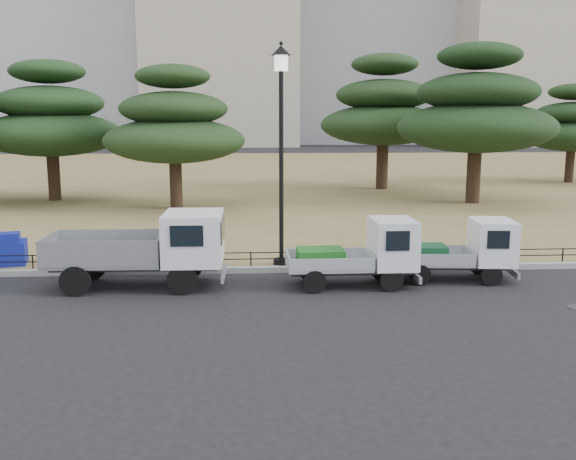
{
  "coord_description": "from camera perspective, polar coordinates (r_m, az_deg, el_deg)",
  "views": [
    {
      "loc": [
        -1.0,
        -14.84,
        4.3
      ],
      "look_at": [
        0.0,
        2.0,
        1.3
      ],
      "focal_mm": 40.0,
      "sensor_mm": 36.0,
      "label": 1
    }
  ],
  "objects": [
    {
      "name": "pine_center_left",
      "position": [
        29.45,
        -10.08,
        9.07
      ],
      "size": [
        6.32,
        6.32,
        6.42
      ],
      "color": "black",
      "rests_on": "lawn"
    },
    {
      "name": "pine_center_right",
      "position": [
        37.44,
        8.48,
        10.38
      ],
      "size": [
        7.19,
        7.19,
        7.63
      ],
      "color": "black",
      "rests_on": "lawn"
    },
    {
      "name": "truck_kei_rear",
      "position": [
        17.57,
        15.27,
        -1.74
      ],
      "size": [
        3.19,
        1.57,
        1.62
      ],
      "rotation": [
        0.0,
        0.0,
        -0.09
      ],
      "color": "black",
      "rests_on": "ground"
    },
    {
      "name": "street_lamp",
      "position": [
        17.76,
        -0.61,
        9.82
      ],
      "size": [
        0.54,
        0.54,
        6.02
      ],
      "color": "black",
      "rests_on": "lawn"
    },
    {
      "name": "curb",
      "position": [
        17.97,
        -0.11,
        -3.5
      ],
      "size": [
        120.0,
        0.25,
        0.16
      ],
      "primitive_type": "cube",
      "color": "gray",
      "rests_on": "ground"
    },
    {
      "name": "truck_kei_front",
      "position": [
        16.48,
        6.57,
        -2.05
      ],
      "size": [
        3.27,
        1.46,
        1.72
      ],
      "rotation": [
        0.0,
        0.0,
        0.02
      ],
      "color": "black",
      "rests_on": "ground"
    },
    {
      "name": "pine_east_far",
      "position": [
        44.49,
        23.98,
        8.46
      ],
      "size": [
        6.13,
        6.13,
        6.16
      ],
      "color": "black",
      "rests_on": "lawn"
    },
    {
      "name": "lawn",
      "position": [
        45.65,
        -2.13,
        4.76
      ],
      "size": [
        120.0,
        56.0,
        0.15
      ],
      "primitive_type": "cube",
      "color": "olive",
      "rests_on": "ground"
    },
    {
      "name": "pine_east_near",
      "position": [
        32.24,
        16.43,
        10.06
      ],
      "size": [
        7.49,
        7.49,
        7.57
      ],
      "color": "black",
      "rests_on": "lawn"
    },
    {
      "name": "tarp_pile",
      "position": [
        19.9,
        -24.16,
        -1.76
      ],
      "size": [
        1.59,
        1.32,
        0.93
      ],
      "rotation": [
        0.0,
        0.0,
        0.24
      ],
      "color": "navy",
      "rests_on": "lawn"
    },
    {
      "name": "pine_west_near",
      "position": [
        34.09,
        -20.37,
        9.15
      ],
      "size": [
        6.88,
        6.88,
        6.88
      ],
      "color": "black",
      "rests_on": "lawn"
    },
    {
      "name": "truck_large",
      "position": [
        16.61,
        -12.4,
        -1.4
      ],
      "size": [
        4.4,
        1.81,
        1.91
      ],
      "rotation": [
        0.0,
        0.0,
        -0.01
      ],
      "color": "black",
      "rests_on": "ground"
    },
    {
      "name": "pipe_fence",
      "position": [
        18.04,
        -0.14,
        -2.28
      ],
      "size": [
        38.0,
        0.04,
        0.4
      ],
      "color": "black",
      "rests_on": "lawn"
    },
    {
      "name": "ground",
      "position": [
        15.48,
        0.44,
        -6.04
      ],
      "size": [
        220.0,
        220.0,
        0.0
      ],
      "primitive_type": "plane",
      "color": "black"
    }
  ]
}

